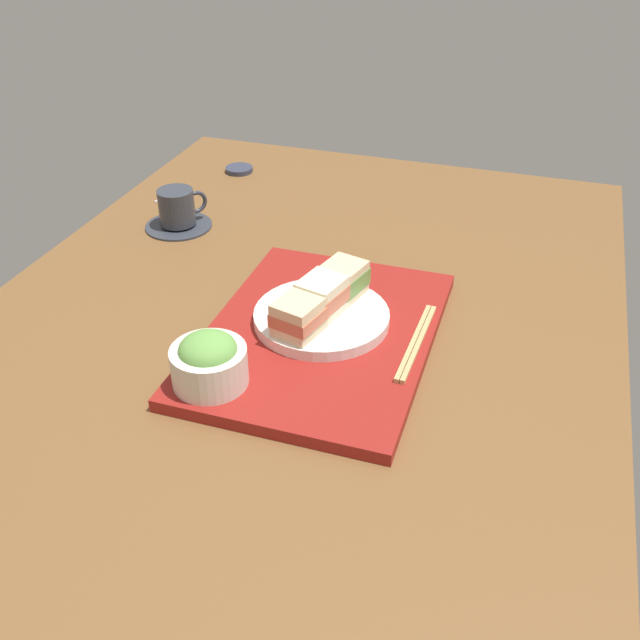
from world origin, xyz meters
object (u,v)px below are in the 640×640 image
at_px(sandwich_middle, 322,296).
at_px(salad_bowl, 209,361).
at_px(coffee_cup, 178,211).
at_px(teaspoon, 179,188).
at_px(chopsticks_pair, 416,342).
at_px(sandwich_far, 343,280).
at_px(sandwich_near, 299,317).
at_px(sandwich_plate, 322,317).
at_px(small_sauce_dish, 239,169).

height_order(sandwich_middle, salad_bowl, salad_bowl).
height_order(coffee_cup, teaspoon, coffee_cup).
bearing_deg(chopsticks_pair, salad_bowl, 125.24).
relative_size(sandwich_far, chopsticks_pair, 0.42).
height_order(sandwich_near, sandwich_middle, sandwich_middle).
relative_size(sandwich_plate, sandwich_near, 2.58).
xyz_separation_m(sandwich_far, salad_bowl, (-0.24, 0.11, -0.01)).
bearing_deg(small_sauce_dish, sandwich_far, -141.55).
bearing_deg(sandwich_middle, chopsticks_pair, -94.67).
relative_size(salad_bowl, small_sauce_dish, 1.69).
bearing_deg(sandwich_middle, sandwich_far, -14.26).
bearing_deg(sandwich_far, sandwich_near, 165.74).
height_order(sandwich_near, chopsticks_pair, sandwich_near).
distance_m(sandwich_far, small_sauce_dish, 0.63).
bearing_deg(sandwich_near, sandwich_plate, -14.26).
height_order(small_sauce_dish, teaspoon, small_sauce_dish).
height_order(coffee_cup, small_sauce_dish, coffee_cup).
xyz_separation_m(salad_bowl, teaspoon, (0.60, 0.36, -0.05)).
bearing_deg(sandwich_middle, salad_bowl, 152.47).
bearing_deg(sandwich_middle, small_sauce_dish, 34.25).
bearing_deg(sandwich_far, teaspoon, 52.88).
height_order(sandwich_far, coffee_cup, sandwich_far).
height_order(salad_bowl, chopsticks_pair, salad_bowl).
xyz_separation_m(sandwich_far, chopsticks_pair, (-0.07, -0.13, -0.04)).
bearing_deg(sandwich_plate, sandwich_middle, 0.00).
height_order(sandwich_near, teaspoon, sandwich_near).
bearing_deg(sandwich_plate, teaspoon, 47.65).
bearing_deg(sandwich_middle, sandwich_near, 165.74).
relative_size(sandwich_near, teaspoon, 0.75).
xyz_separation_m(sandwich_near, small_sauce_dish, (0.61, 0.36, -0.06)).
bearing_deg(salad_bowl, teaspoon, 30.96).
xyz_separation_m(sandwich_near, coffee_cup, (0.32, 0.36, -0.03)).
bearing_deg(sandwich_far, coffee_cup, 62.90).
relative_size(coffee_cup, small_sauce_dish, 2.11).
distance_m(salad_bowl, small_sauce_dish, 0.79).
distance_m(salad_bowl, coffee_cup, 0.52).
height_order(sandwich_middle, coffee_cup, sandwich_middle).
relative_size(sandwich_plate, small_sauce_dish, 3.37).
distance_m(chopsticks_pair, small_sauce_dish, 0.77).
height_order(salad_bowl, small_sauce_dish, salad_bowl).
xyz_separation_m(chopsticks_pair, small_sauce_dish, (0.56, 0.52, -0.02)).
height_order(sandwich_middle, chopsticks_pair, sandwich_middle).
distance_m(sandwich_plate, sandwich_near, 0.07).
distance_m(salad_bowl, chopsticks_pair, 0.30).
xyz_separation_m(sandwich_plate, teaspoon, (0.42, 0.46, -0.02)).
bearing_deg(sandwich_near, teaspoon, 42.88).
bearing_deg(small_sauce_dish, sandwich_near, -149.46).
height_order(sandwich_plate, chopsticks_pair, sandwich_plate).
relative_size(sandwich_plate, sandwich_far, 2.46).
relative_size(sandwich_middle, chopsticks_pair, 0.41).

